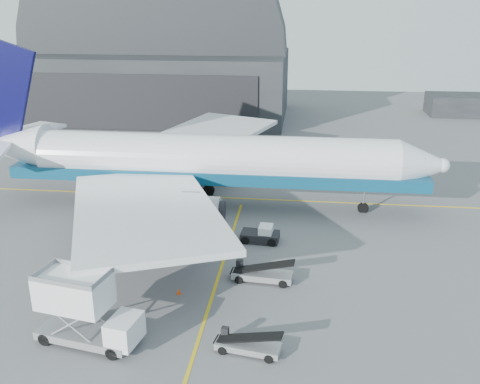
# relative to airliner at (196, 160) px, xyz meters

# --- Properties ---
(ground) EXTENTS (200.00, 200.00, 0.00)m
(ground) POSITION_rel_airliner_xyz_m (4.81, -17.36, -5.18)
(ground) COLOR #565659
(ground) RESTS_ON ground
(taxi_lines) EXTENTS (80.00, 42.12, 0.02)m
(taxi_lines) POSITION_rel_airliner_xyz_m (4.81, -4.69, -5.17)
(taxi_lines) COLOR gold
(taxi_lines) RESTS_ON ground
(hangar) EXTENTS (50.00, 28.30, 28.00)m
(hangar) POSITION_rel_airliner_xyz_m (-17.19, 47.59, 4.36)
(hangar) COLOR black
(hangar) RESTS_ON ground
(distant_bldg_a) EXTENTS (14.00, 8.00, 4.00)m
(distant_bldg_a) POSITION_rel_airliner_xyz_m (42.81, 54.64, -5.18)
(distant_bldg_a) COLOR black
(distant_bldg_a) RESTS_ON ground
(airliner) EXTENTS (52.77, 51.17, 18.52)m
(airliner) POSITION_rel_airliner_xyz_m (0.00, 0.00, 0.00)
(airliner) COLOR white
(airliner) RESTS_ON ground
(catering_truck) EXTENTS (7.31, 3.82, 4.78)m
(catering_truck) POSITION_rel_airliner_xyz_m (-2.48, -25.54, -2.76)
(catering_truck) COLOR gray
(catering_truck) RESTS_ON ground
(pushback_tug) EXTENTS (3.68, 2.33, 1.64)m
(pushback_tug) POSITION_rel_airliner_xyz_m (7.74, -8.53, -4.57)
(pushback_tug) COLOR black
(pushback_tug) RESTS_ON ground
(belt_loader_a) EXTENTS (4.56, 2.15, 1.70)m
(belt_loader_a) POSITION_rel_airliner_xyz_m (8.20, -25.41, -4.66)
(belt_loader_a) COLOR gray
(belt_loader_a) RESTS_ON ground
(belt_loader_b) EXTENTS (5.21, 2.13, 1.96)m
(belt_loader_b) POSITION_rel_airliner_xyz_m (8.37, -16.02, -4.58)
(belt_loader_b) COLOR gray
(belt_loader_b) RESTS_ON ground
(traffic_cone) EXTENTS (0.32, 0.32, 0.47)m
(traffic_cone) POSITION_rel_airliner_xyz_m (2.19, -18.85, -4.96)
(traffic_cone) COLOR #F84707
(traffic_cone) RESTS_ON ground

